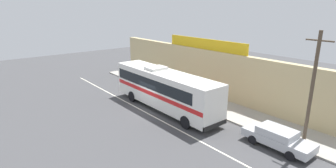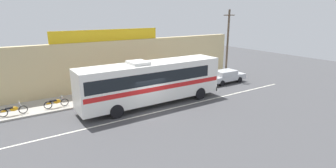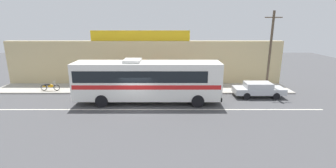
{
  "view_description": "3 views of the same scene",
  "coord_description": "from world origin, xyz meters",
  "views": [
    {
      "loc": [
        18.9,
        -13.11,
        9.14
      ],
      "look_at": [
        0.41,
        1.75,
        2.19
      ],
      "focal_mm": 28.44,
      "sensor_mm": 36.0,
      "label": 1
    },
    {
      "loc": [
        -9.28,
        -16.95,
        7.45
      ],
      "look_at": [
        3.09,
        2.0,
        1.17
      ],
      "focal_mm": 27.57,
      "sensor_mm": 36.0,
      "label": 2
    },
    {
      "loc": [
        2.6,
        -18.73,
        6.84
      ],
      "look_at": [
        2.5,
        1.6,
        1.49
      ],
      "focal_mm": 25.5,
      "sensor_mm": 36.0,
      "label": 3
    }
  ],
  "objects": [
    {
      "name": "utility_pole",
      "position": [
        12.22,
        3.75,
        4.1
      ],
      "size": [
        1.6,
        0.22,
        7.65
      ],
      "color": "brown",
      "rests_on": "sidewalk_slab"
    },
    {
      "name": "road_center_stripe",
      "position": [
        0.0,
        -0.8,
        0.0
      ],
      "size": [
        30.0,
        0.14,
        0.01
      ],
      "primitive_type": "cube",
      "color": "silver",
      "rests_on": "ground_plane"
    },
    {
      "name": "storefront_billboard",
      "position": [
        -0.39,
        7.35,
        5.35
      ],
      "size": [
        10.66,
        0.12,
        1.1
      ],
      "primitive_type": "cube",
      "color": "gold",
      "rests_on": "storefront_facade"
    },
    {
      "name": "motorcycle_black",
      "position": [
        -9.16,
        4.12,
        0.57
      ],
      "size": [
        1.9,
        0.56,
        0.94
      ],
      "color": "black",
      "rests_on": "sidewalk_slab"
    },
    {
      "name": "sidewalk_slab",
      "position": [
        0.0,
        5.2,
        0.07
      ],
      "size": [
        30.0,
        3.6,
        0.14
      ],
      "primitive_type": "cube",
      "color": "#A8A399",
      "rests_on": "ground_plane"
    },
    {
      "name": "pedestrian_by_curb",
      "position": [
        2.31,
        4.63,
        1.1
      ],
      "size": [
        0.3,
        0.48,
        1.65
      ],
      "color": "brown",
      "rests_on": "sidewalk_slab"
    },
    {
      "name": "storefront_facade",
      "position": [
        0.0,
        7.35,
        2.4
      ],
      "size": [
        30.0,
        0.7,
        4.8
      ],
      "primitive_type": "cube",
      "color": "tan",
      "rests_on": "ground_plane"
    },
    {
      "name": "intercity_bus",
      "position": [
        0.77,
        0.98,
        2.07
      ],
      "size": [
        12.32,
        2.66,
        3.78
      ],
      "color": "white",
      "rests_on": "ground_plane"
    },
    {
      "name": "ground_plane",
      "position": [
        0.0,
        0.0,
        0.0
      ],
      "size": [
        70.0,
        70.0,
        0.0
      ],
      "primitive_type": "plane",
      "color": "#444447"
    },
    {
      "name": "motorcycle_blue",
      "position": [
        -6.18,
        4.11,
        0.57
      ],
      "size": [
        1.86,
        0.56,
        0.94
      ],
      "color": "black",
      "rests_on": "sidewalk_slab"
    },
    {
      "name": "parked_car",
      "position": [
        11.01,
        2.58,
        0.74
      ],
      "size": [
        4.58,
        1.83,
        1.37
      ],
      "color": "#B7BABF",
      "rests_on": "ground_plane"
    }
  ]
}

